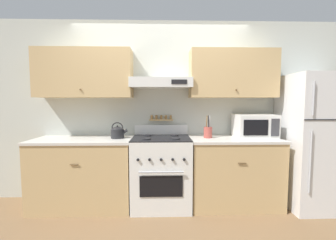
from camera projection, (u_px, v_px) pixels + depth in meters
The scene contains 9 objects.
ground_plane at pixel (161, 217), 2.73m from camera, with size 16.00×16.00×0.00m, color brown.
wall_back at pixel (160, 99), 3.21m from camera, with size 5.20×0.46×2.55m.
counter_left at pixel (84, 173), 2.99m from camera, with size 1.30×0.64×0.92m.
counter_right at pixel (233, 171), 3.05m from camera, with size 1.19×0.64×0.92m.
stove_range at pixel (161, 171), 3.01m from camera, with size 0.76×0.66×1.07m.
refrigerator at pixel (314, 141), 2.98m from camera, with size 0.75×0.74×1.76m.
tea_kettle at pixel (118, 132), 2.99m from camera, with size 0.22×0.17×0.22m.
microwave at pixel (255, 126), 3.05m from camera, with size 0.52×0.39×0.31m.
utensil_crock at pixel (208, 132), 3.02m from camera, with size 0.11×0.11×0.30m.
Camera 1 is at (0.01, -2.63, 1.40)m, focal length 24.00 mm.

